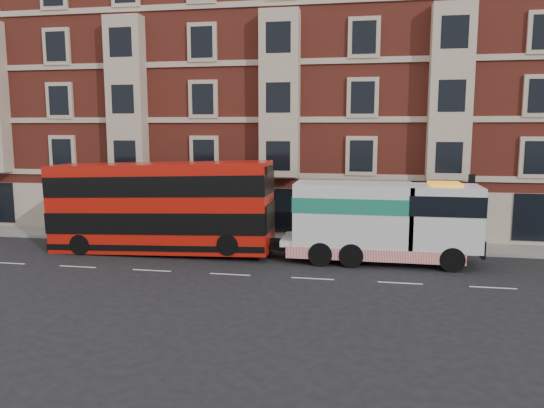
# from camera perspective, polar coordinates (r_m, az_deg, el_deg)

# --- Properties ---
(ground) EXTENTS (120.00, 120.00, 0.00)m
(ground) POSITION_cam_1_polar(r_m,az_deg,el_deg) (25.83, -4.54, -7.56)
(ground) COLOR black
(ground) RESTS_ON ground
(sidewalk) EXTENTS (90.00, 3.00, 0.15)m
(sidewalk) POSITION_cam_1_polar(r_m,az_deg,el_deg) (32.90, -1.20, -3.95)
(sidewalk) COLOR slate
(sidewalk) RESTS_ON ground
(victorian_terrace) EXTENTS (45.00, 12.00, 20.40)m
(victorian_terrace) POSITION_cam_1_polar(r_m,az_deg,el_deg) (39.58, 1.70, 12.65)
(victorian_terrace) COLOR maroon
(victorian_terrace) RESTS_ON ground
(lamp_post_west) EXTENTS (0.35, 0.15, 4.35)m
(lamp_post_west) POSITION_cam_1_polar(r_m,az_deg,el_deg) (32.96, -11.95, 0.48)
(lamp_post_west) COLOR black
(lamp_post_west) RESTS_ON sidewalk
(lamp_post_east) EXTENTS (0.35, 0.15, 4.35)m
(lamp_post_east) POSITION_cam_1_polar(r_m,az_deg,el_deg) (31.03, 20.54, -0.34)
(lamp_post_east) COLOR black
(lamp_post_east) RESTS_ON sidewalk
(double_decker_bus) EXTENTS (12.50, 2.87, 5.06)m
(double_decker_bus) POSITION_cam_1_polar(r_m,az_deg,el_deg) (30.26, -11.94, -0.19)
(double_decker_bus) COLOR #BA140A
(double_decker_bus) RESTS_ON ground
(tow_truck) EXTENTS (10.01, 2.96, 4.17)m
(tow_truck) POSITION_cam_1_polar(r_m,az_deg,el_deg) (28.12, 11.52, -1.78)
(tow_truck) COLOR silver
(tow_truck) RESTS_ON ground
(pedestrian) EXTENTS (0.71, 0.60, 1.66)m
(pedestrian) POSITION_cam_1_polar(r_m,az_deg,el_deg) (36.98, -22.74, -1.81)
(pedestrian) COLOR #17252E
(pedestrian) RESTS_ON sidewalk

